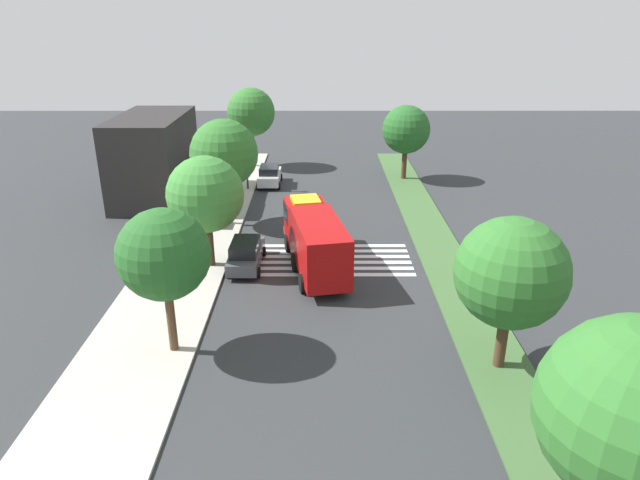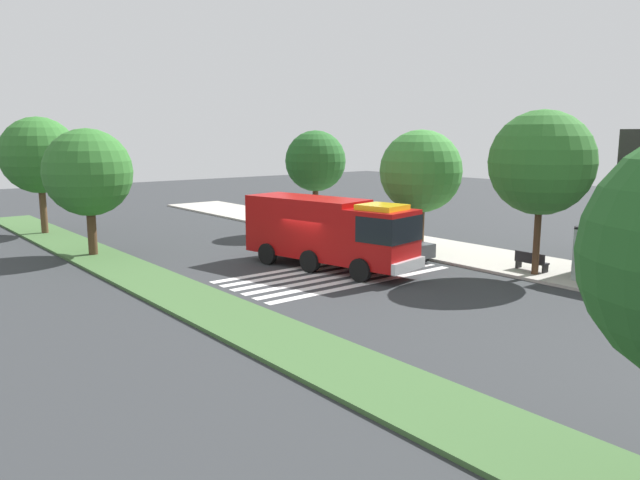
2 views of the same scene
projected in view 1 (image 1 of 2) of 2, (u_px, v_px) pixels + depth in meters
The scene contains 18 objects.
ground_plane at pixel (325, 271), 34.05m from camera, with size 120.00×120.00×0.00m, color #2D3033.
sidewalk at pixel (181, 270), 34.02m from camera, with size 60.00×5.37×0.14m, color #ADA89E.
median_strip at pixel (449, 270), 34.04m from camera, with size 60.00×3.00×0.14m, color #3D6033.
crosswalk at pixel (325, 259), 35.60m from camera, with size 4.95×10.90×0.01m.
fire_truck at pixel (314, 236), 33.89m from camera, with size 9.78×4.28×3.50m.
parked_car_west at pixel (246, 253), 34.26m from camera, with size 4.73×2.10×1.75m.
parked_car_mid at pixel (270, 175), 50.66m from camera, with size 4.32×2.08×1.79m.
bus_stop_shelter at pixel (227, 187), 43.90m from camera, with size 3.50×1.40×2.46m.
bench_near_shelter at pixel (220, 220), 40.68m from camera, with size 1.60×0.50×0.90m.
street_lamp at pixel (246, 153), 48.22m from camera, with size 0.36×0.36×5.37m.
storefront_building at pixel (154, 158), 46.25m from camera, with size 10.46×6.03×6.90m.
sidewalk_tree_far_west at pixel (164, 255), 24.12m from camera, with size 4.07×4.07×6.80m.
sidewalk_tree_west at pixel (205, 195), 32.91m from camera, with size 4.56×4.56×6.79m.
sidewalk_tree_center at pixel (224, 154), 39.40m from camera, with size 4.82×4.82×7.64m.
sidewalk_tree_east at pixel (251, 112), 54.94m from camera, with size 4.70×4.70×7.73m.
median_tree_far_west at pixel (637, 414), 13.91m from camera, with size 5.02×5.02×7.68m.
median_tree_west at pixel (511, 273), 23.04m from camera, with size 4.71×4.71×6.85m.
median_tree_center at pixel (406, 130), 50.89m from camera, with size 4.37×4.37×6.76m.
Camera 1 is at (-30.84, 0.34, 14.56)m, focal length 31.44 mm.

